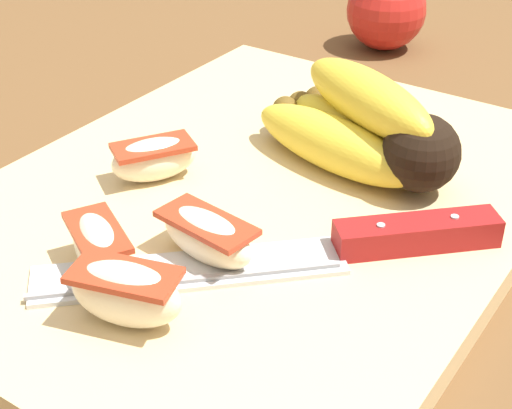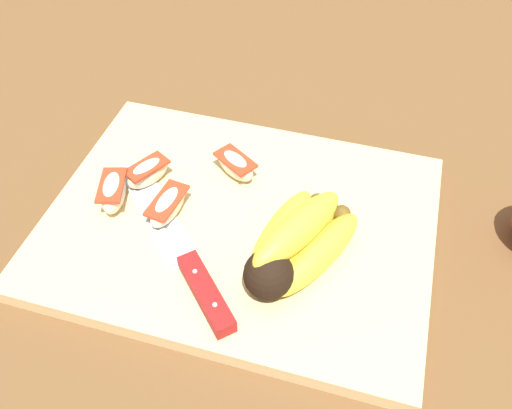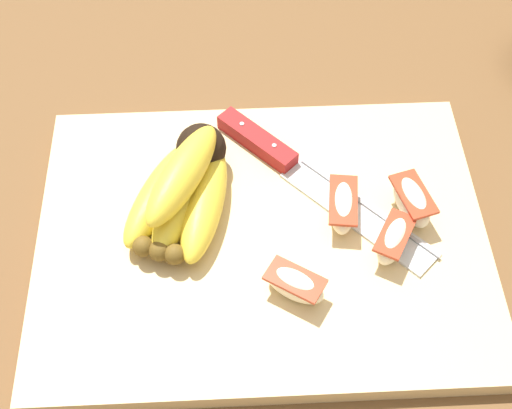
{
  "view_description": "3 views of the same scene",
  "coord_description": "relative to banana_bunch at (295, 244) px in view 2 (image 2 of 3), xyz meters",
  "views": [
    {
      "loc": [
        -0.35,
        -0.23,
        0.29
      ],
      "look_at": [
        -0.01,
        0.0,
        0.03
      ],
      "focal_mm": 54.41,
      "sensor_mm": 36.0,
      "label": 1
    },
    {
      "loc": [
        0.15,
        -0.38,
        0.5
      ],
      "look_at": [
        0.03,
        0.03,
        0.03
      ],
      "focal_mm": 38.17,
      "sensor_mm": 36.0,
      "label": 2
    },
    {
      "loc": [
        0.04,
        0.41,
        0.61
      ],
      "look_at": [
        0.02,
        -0.01,
        0.03
      ],
      "focal_mm": 50.18,
      "sensor_mm": 36.0,
      "label": 3
    }
  ],
  "objects": [
    {
      "name": "ground_plane",
      "position": [
        -0.09,
        0.02,
        -0.05
      ],
      "size": [
        6.0,
        6.0,
        0.0
      ],
      "primitive_type": "plane",
      "color": "brown"
    },
    {
      "name": "cutting_board",
      "position": [
        -0.08,
        0.04,
        -0.04
      ],
      "size": [
        0.45,
        0.34,
        0.02
      ],
      "primitive_type": "cube",
      "color": "#DBBC84",
      "rests_on": "ground_plane"
    },
    {
      "name": "banana_bunch",
      "position": [
        0.0,
        0.0,
        0.0
      ],
      "size": [
        0.12,
        0.16,
        0.07
      ],
      "color": "black",
      "rests_on": "cutting_board"
    },
    {
      "name": "chefs_knife",
      "position": [
        -0.11,
        -0.04,
        -0.02
      ],
      "size": [
        0.22,
        0.22,
        0.02
      ],
      "color": "silver",
      "rests_on": "cutting_board"
    },
    {
      "name": "apple_wedge_near",
      "position": [
        -0.16,
        0.02,
        -0.01
      ],
      "size": [
        0.04,
        0.07,
        0.03
      ],
      "color": "#F4E5C1",
      "rests_on": "cutting_board"
    },
    {
      "name": "apple_wedge_middle",
      "position": [
        -0.2,
        0.07,
        -0.01
      ],
      "size": [
        0.05,
        0.06,
        0.03
      ],
      "color": "#F4E5C1",
      "rests_on": "cutting_board"
    },
    {
      "name": "apple_wedge_far",
      "position": [
        -0.23,
        0.02,
        -0.01
      ],
      "size": [
        0.04,
        0.07,
        0.04
      ],
      "color": "#F4E5C1",
      "rests_on": "cutting_board"
    },
    {
      "name": "apple_wedge_extra",
      "position": [
        -0.1,
        0.11,
        -0.01
      ],
      "size": [
        0.06,
        0.05,
        0.03
      ],
      "color": "#F4E5C1",
      "rests_on": "cutting_board"
    }
  ]
}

